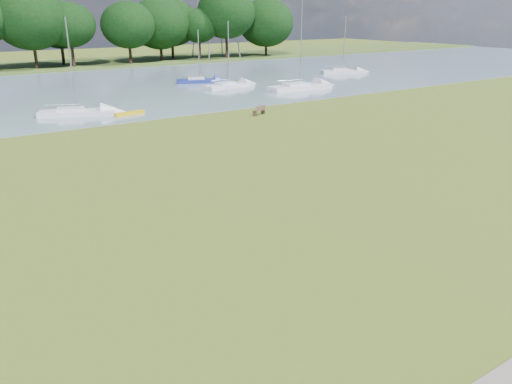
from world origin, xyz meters
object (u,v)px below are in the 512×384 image
sailboat_2 (199,80)px  sailboat_8 (76,111)px  riverbank_bench (260,110)px  sailboat_1 (229,84)px  sailboat_4 (342,70)px  kayak (129,113)px  sailboat_3 (299,85)px

sailboat_2 → sailboat_8: 22.63m
riverbank_bench → sailboat_1: 16.74m
sailboat_4 → sailboat_1: bearing=-147.2°
riverbank_bench → sailboat_4: size_ratio=0.19×
kayak → sailboat_2: 21.07m
sailboat_1 → riverbank_bench: bearing=-117.7°
sailboat_1 → sailboat_3: 8.41m
sailboat_3 → sailboat_4: (15.05, 8.90, -0.04)m
sailboat_3 → sailboat_8: sailboat_3 is taller
sailboat_8 → kayak: bearing=-8.9°
kayak → sailboat_3: size_ratio=0.25×
sailboat_4 → sailboat_8: size_ratio=0.96×
sailboat_4 → sailboat_8: 42.06m
sailboat_3 → riverbank_bench: bearing=-139.4°
sailboat_2 → sailboat_1: bearing=-57.7°
kayak → sailboat_8: (-4.00, 2.39, 0.27)m
riverbank_bench → sailboat_2: size_ratio=0.23×
kayak → sailboat_1: bearing=24.6°
kayak → sailboat_1: size_ratio=0.35×
sailboat_8 → sailboat_1: bearing=41.2°
sailboat_1 → sailboat_2: sailboat_1 is taller
sailboat_1 → sailboat_8: (-19.72, -6.87, -0.01)m
kayak → sailboat_3: bearing=3.1°
riverbank_bench → sailboat_8: (-13.65, 8.74, 0.02)m
sailboat_2 → sailboat_8: sailboat_8 is taller
kayak → sailboat_8: size_ratio=0.33×
kayak → riverbank_bench: bearing=-39.3°
riverbank_bench → sailboat_2: sailboat_2 is taller
sailboat_3 → sailboat_8: 25.83m
kayak → sailboat_8: bearing=143.2°
riverbank_bench → sailboat_4: 33.02m
riverbank_bench → sailboat_3: (12.16, 9.81, 0.11)m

